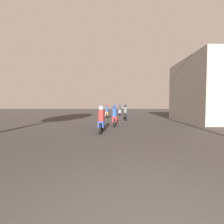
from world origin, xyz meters
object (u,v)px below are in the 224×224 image
object	(u,v)px
motorcycle_blue	(102,122)
motorcycle_black	(126,114)
motorcycle_red	(115,117)
building_right_near	(214,91)
motorcycle_green	(115,112)
motorcycle_silver	(120,111)
motorcycle_orange	(107,113)

from	to	relation	value
motorcycle_blue	motorcycle_black	distance (m)	7.02
motorcycle_blue	motorcycle_black	xyz separation A→B (m)	(1.93, 6.75, 0.05)
motorcycle_red	building_right_near	world-z (taller)	building_right_near
motorcycle_green	motorcycle_silver	distance (m)	2.55
motorcycle_black	building_right_near	size ratio (longest dim) A/B	0.33
motorcycle_orange	building_right_near	world-z (taller)	building_right_near
motorcycle_red	motorcycle_green	size ratio (longest dim) A/B	1.01
building_right_near	motorcycle_orange	bearing A→B (deg)	158.00
motorcycle_green	building_right_near	world-z (taller)	building_right_near
motorcycle_blue	motorcycle_orange	size ratio (longest dim) A/B	1.02
motorcycle_orange	building_right_near	xyz separation A→B (m)	(9.62, -3.89, 2.14)
motorcycle_black	motorcycle_orange	distance (m)	3.00
motorcycle_red	motorcycle_green	bearing A→B (deg)	93.16
motorcycle_red	motorcycle_green	xyz separation A→B (m)	(0.13, 8.94, 0.01)
motorcycle_orange	motorcycle_green	bearing A→B (deg)	66.49
motorcycle_blue	motorcycle_orange	world-z (taller)	motorcycle_orange
motorcycle_red	building_right_near	distance (m)	9.50
motorcycle_red	motorcycle_orange	xyz separation A→B (m)	(-0.77, 6.58, 0.04)
building_right_near	motorcycle_silver	bearing A→B (deg)	132.29
motorcycle_red	motorcycle_orange	distance (m)	6.62
motorcycle_green	building_right_near	distance (m)	10.94
motorcycle_orange	motorcycle_green	size ratio (longest dim) A/B	1.03
motorcycle_orange	motorcycle_green	distance (m)	2.53
motorcycle_green	motorcycle_silver	bearing A→B (deg)	80.59
motorcycle_red	motorcycle_green	distance (m)	8.95
motorcycle_red	motorcycle_orange	bearing A→B (deg)	100.70
motorcycle_black	motorcycle_orange	world-z (taller)	motorcycle_orange
motorcycle_orange	motorcycle_green	xyz separation A→B (m)	(0.90, 2.37, -0.03)
motorcycle_silver	building_right_near	world-z (taller)	building_right_near
motorcycle_blue	motorcycle_silver	world-z (taller)	motorcycle_silver
motorcycle_black	motorcycle_silver	xyz separation A→B (m)	(-0.21, 7.06, 0.02)
motorcycle_blue	motorcycle_silver	xyz separation A→B (m)	(1.73, 13.81, 0.06)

